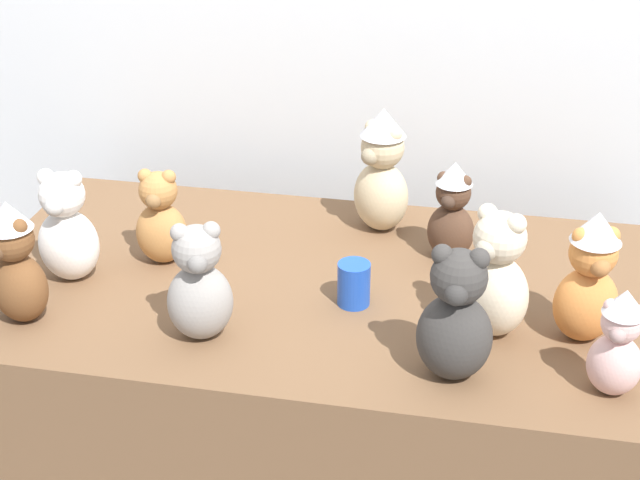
% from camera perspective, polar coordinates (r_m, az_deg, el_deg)
% --- Properties ---
extents(display_table, '(1.78, 0.98, 0.71)m').
position_cam_1_polar(display_table, '(2.56, 0.00, -9.39)').
color(display_table, brown).
rests_on(display_table, ground_plane).
extents(teddy_bear_sand, '(0.21, 0.20, 0.36)m').
position_cam_1_polar(teddy_bear_sand, '(2.55, 3.80, 4.20)').
color(teddy_bear_sand, '#CCB78E').
rests_on(teddy_bear_sand, display_table).
extents(teddy_bear_snow, '(0.16, 0.14, 0.30)m').
position_cam_1_polar(teddy_bear_snow, '(2.40, -15.30, 0.64)').
color(teddy_bear_snow, white).
rests_on(teddy_bear_snow, display_table).
extents(teddy_bear_chestnut, '(0.17, 0.16, 0.31)m').
position_cam_1_polar(teddy_bear_chestnut, '(2.25, -18.19, -1.39)').
color(teddy_bear_chestnut, brown).
rests_on(teddy_bear_chestnut, display_table).
extents(teddy_bear_ginger, '(0.17, 0.16, 0.32)m').
position_cam_1_polar(teddy_bear_ginger, '(2.15, 16.22, -2.31)').
color(teddy_bear_ginger, '#D17F3D').
rests_on(teddy_bear_ginger, display_table).
extents(teddy_bear_ash, '(0.18, 0.17, 0.29)m').
position_cam_1_polar(teddy_bear_ash, '(2.10, -7.44, -2.79)').
color(teddy_bear_ash, gray).
rests_on(teddy_bear_ash, display_table).
extents(teddy_bear_cocoa, '(0.15, 0.13, 0.27)m').
position_cam_1_polar(teddy_bear_cocoa, '(2.44, 8.10, 1.71)').
color(teddy_bear_cocoa, '#4C3323').
rests_on(teddy_bear_cocoa, display_table).
extents(teddy_bear_blush, '(0.13, 0.12, 0.25)m').
position_cam_1_polar(teddy_bear_blush, '(2.01, 17.82, -6.09)').
color(teddy_bear_blush, beige).
rests_on(teddy_bear_blush, display_table).
extents(teddy_bear_cream, '(0.21, 0.20, 0.32)m').
position_cam_1_polar(teddy_bear_cream, '(2.13, 10.74, -2.25)').
color(teddy_bear_cream, beige).
rests_on(teddy_bear_cream, display_table).
extents(teddy_bear_charcoal, '(0.17, 0.15, 0.32)m').
position_cam_1_polar(teddy_bear_charcoal, '(1.97, 8.33, -4.79)').
color(teddy_bear_charcoal, '#383533').
rests_on(teddy_bear_charcoal, display_table).
extents(teddy_bear_caramel, '(0.14, 0.12, 0.26)m').
position_cam_1_polar(teddy_bear_caramel, '(2.44, -9.77, 1.24)').
color(teddy_bear_caramel, '#B27A42').
rests_on(teddy_bear_caramel, display_table).
extents(party_cup_blue, '(0.08, 0.08, 0.11)m').
position_cam_1_polar(party_cup_blue, '(2.25, 2.09, -2.71)').
color(party_cup_blue, blue).
rests_on(party_cup_blue, display_table).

